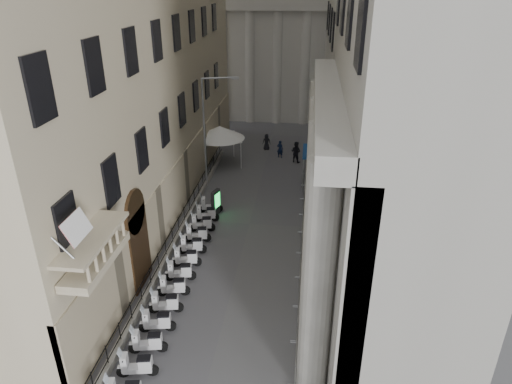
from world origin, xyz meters
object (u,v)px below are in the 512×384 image
pedestrian_a (280,149)px  info_kiosk (216,202)px  security_tent (226,134)px  pedestrian_b (296,152)px  street_lamp (209,123)px

pedestrian_a → info_kiosk: bearing=91.5°
security_tent → pedestrian_b: bearing=15.9°
street_lamp → info_kiosk: street_lamp is taller
info_kiosk → security_tent: bearing=113.7°
security_tent → street_lamp: (-0.57, -4.18, 2.21)m
street_lamp → info_kiosk: bearing=-90.8°
info_kiosk → pedestrian_a: size_ratio=1.13×
pedestrian_a → pedestrian_b: (1.48, -0.97, 0.15)m
info_kiosk → pedestrian_a: bearing=91.1°
street_lamp → info_kiosk: 6.55m
security_tent → pedestrian_a: security_tent is taller
security_tent → pedestrian_a: (4.49, 2.67, -2.12)m
security_tent → street_lamp: street_lamp is taller
pedestrian_b → info_kiosk: bearing=89.1°
security_tent → pedestrian_b: 6.51m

